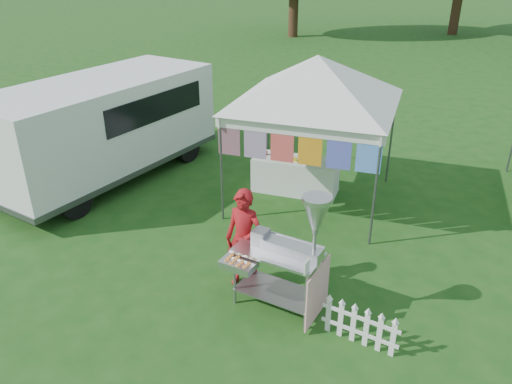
% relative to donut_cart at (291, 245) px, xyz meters
% --- Properties ---
extents(ground, '(120.00, 120.00, 0.00)m').
position_rel_donut_cart_xyz_m(ground, '(-0.54, 0.14, -1.13)').
color(ground, '#1A4915').
rests_on(ground, ground).
extents(canopy_main, '(4.24, 4.24, 3.45)m').
position_rel_donut_cart_xyz_m(canopy_main, '(-0.54, 3.64, 1.86)').
color(canopy_main, '#59595E').
rests_on(canopy_main, ground).
extents(donut_cart, '(1.50, 0.93, 1.92)m').
position_rel_donut_cart_xyz_m(donut_cart, '(0.00, 0.00, 0.00)').
color(donut_cart, gray).
rests_on(donut_cart, ground).
extents(vendor, '(0.65, 0.47, 1.64)m').
position_rel_donut_cart_xyz_m(vendor, '(-0.83, 0.37, -0.31)').
color(vendor, maroon).
rests_on(vendor, ground).
extents(cargo_van, '(3.36, 5.75, 2.24)m').
position_rel_donut_cart_xyz_m(cargo_van, '(-5.22, 3.38, 0.08)').
color(cargo_van, white).
rests_on(cargo_van, ground).
extents(picket_fence, '(1.06, 0.26, 0.56)m').
position_rel_donut_cart_xyz_m(picket_fence, '(1.07, -0.35, -0.84)').
color(picket_fence, white).
rests_on(picket_fence, ground).
extents(display_table, '(1.80, 0.70, 0.75)m').
position_rel_donut_cart_xyz_m(display_table, '(-0.96, 3.89, -0.75)').
color(display_table, white).
rests_on(display_table, ground).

